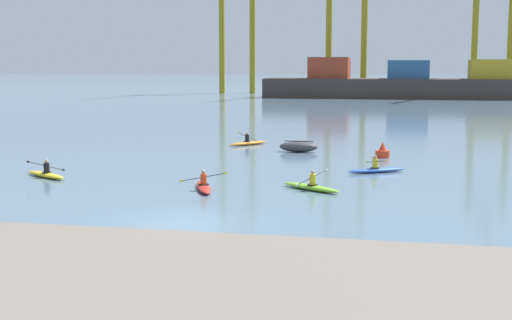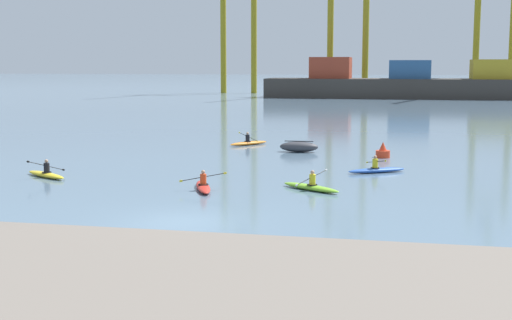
# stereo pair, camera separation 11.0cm
# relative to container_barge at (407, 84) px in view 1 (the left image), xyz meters

# --- Properties ---
(ground_plane) EXTENTS (800.00, 800.00, 0.00)m
(ground_plane) POSITION_rel_container_barge_xyz_m (-8.73, -102.84, -2.50)
(ground_plane) COLOR slate
(container_barge) EXTENTS (50.65, 9.97, 7.22)m
(container_barge) POSITION_rel_container_barge_xyz_m (0.00, 0.00, 0.00)
(container_barge) COLOR #38332D
(container_barge) RESTS_ON ground
(gantry_crane_east_mid) EXTENTS (7.75, 19.63, 35.45)m
(gantry_crane_east_mid) POSITION_rel_container_barge_xyz_m (15.81, 13.52, 14.66)
(gantry_crane_east_mid) COLOR olive
(gantry_crane_east_mid) RESTS_ON ground
(capsized_dinghy) EXTENTS (2.62, 1.15, 0.76)m
(capsized_dinghy) POSITION_rel_container_barge_xyz_m (-7.58, -80.76, -2.15)
(capsized_dinghy) COLOR #38383D
(capsized_dinghy) RESTS_ON ground
(channel_buoy) EXTENTS (0.90, 0.90, 1.00)m
(channel_buoy) POSITION_rel_container_barge_xyz_m (-1.95, -82.50, -2.14)
(channel_buoy) COLOR red
(channel_buoy) RESTS_ON ground
(kayak_blue) EXTENTS (3.23, 2.25, 0.95)m
(kayak_blue) POSITION_rel_container_barge_xyz_m (-2.09, -88.96, -2.33)
(kayak_blue) COLOR #2856B2
(kayak_blue) RESTS_ON ground
(kayak_red) EXTENTS (2.13, 3.39, 0.95)m
(kayak_red) POSITION_rel_container_barge_xyz_m (-9.88, -95.99, -2.33)
(kayak_red) COLOR red
(kayak_red) RESTS_ON ground
(kayak_orange) EXTENTS (2.59, 3.03, 0.95)m
(kayak_orange) POSITION_rel_container_barge_xyz_m (-11.82, -77.38, -2.33)
(kayak_orange) COLOR orange
(kayak_orange) RESTS_ON ground
(kayak_yellow) EXTENTS (3.20, 2.31, 1.01)m
(kayak_yellow) POSITION_rel_container_barge_xyz_m (-18.96, -94.13, -2.33)
(kayak_yellow) COLOR yellow
(kayak_yellow) RESTS_ON ground
(kayak_lime) EXTENTS (3.14, 2.42, 0.95)m
(kayak_lime) POSITION_rel_container_barge_xyz_m (-4.89, -95.05, -2.33)
(kayak_lime) COLOR #7ABC2D
(kayak_lime) RESTS_ON ground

